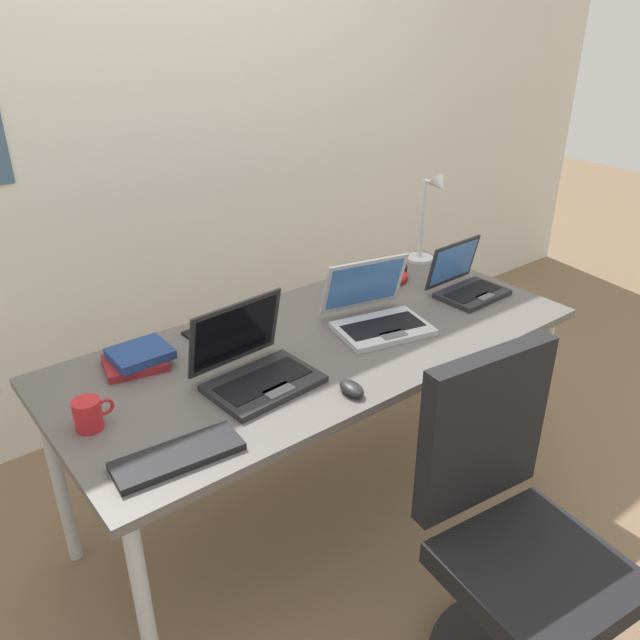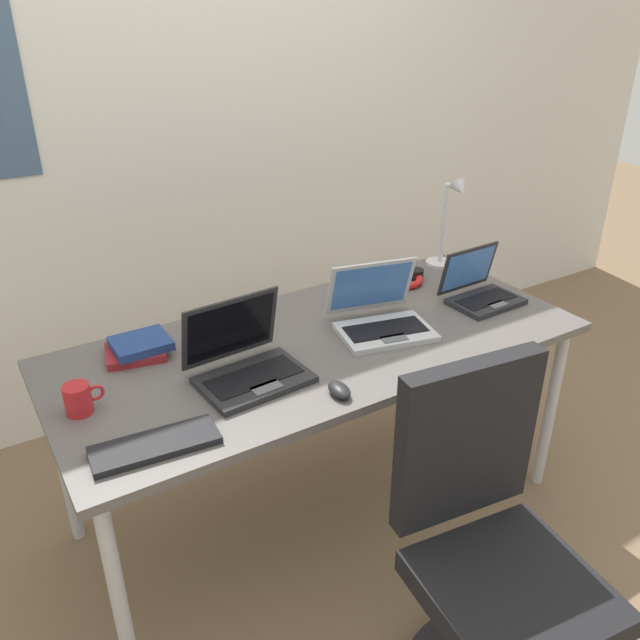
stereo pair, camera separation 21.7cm
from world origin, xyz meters
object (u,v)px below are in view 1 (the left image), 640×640
(coffee_mug, at_px, (88,414))
(headphones, at_px, (386,275))
(laptop_front_left, at_px, (377,314))
(desk_lamp, at_px, (428,219))
(laptop_far_corner, at_px, (255,367))
(external_keyboard, at_px, (178,456))
(book_stack, at_px, (138,358))
(cell_phone, at_px, (200,337))
(computer_mouse, at_px, (352,388))
(office_chair, at_px, (513,558))
(laptop_back_left, at_px, (466,284))

(coffee_mug, bearing_deg, headphones, 10.44)
(laptop_front_left, distance_m, coffee_mug, 1.02)
(desk_lamp, relative_size, laptop_far_corner, 1.17)
(external_keyboard, bearing_deg, book_stack, 82.18)
(laptop_far_corner, distance_m, book_stack, 0.39)
(desk_lamp, xyz_separation_m, cell_phone, (-1.11, -0.01, -0.19))
(computer_mouse, relative_size, cell_phone, 0.71)
(desk_lamp, distance_m, external_keyboard, 1.58)
(laptop_front_left, relative_size, office_chair, 0.38)
(computer_mouse, distance_m, book_stack, 0.69)
(cell_phone, relative_size, coffee_mug, 1.20)
(laptop_far_corner, bearing_deg, headphones, 20.93)
(cell_phone, bearing_deg, laptop_front_left, -33.35)
(cell_phone, height_order, headphones, headphones)
(external_keyboard, relative_size, headphones, 1.54)
(office_chair, bearing_deg, laptop_front_left, 76.42)
(cell_phone, height_order, office_chair, office_chair)
(cell_phone, bearing_deg, external_keyboard, -127.55)
(headphones, relative_size, office_chair, 0.22)
(book_stack, bearing_deg, laptop_back_left, -12.59)
(cell_phone, relative_size, book_stack, 0.62)
(book_stack, bearing_deg, computer_mouse, -51.36)
(external_keyboard, distance_m, computer_mouse, 0.55)
(laptop_far_corner, height_order, computer_mouse, laptop_far_corner)
(headphones, xyz_separation_m, book_stack, (-1.10, -0.02, 0.01))
(desk_lamp, bearing_deg, office_chair, -124.74)
(external_keyboard, relative_size, office_chair, 0.34)
(external_keyboard, bearing_deg, computer_mouse, 0.77)
(desk_lamp, distance_m, laptop_far_corner, 1.17)
(laptop_back_left, xyz_separation_m, book_stack, (-1.24, 0.28, -0.01))
(desk_lamp, height_order, laptop_far_corner, desk_lamp)
(laptop_front_left, relative_size, cell_phone, 2.74)
(external_keyboard, bearing_deg, laptop_back_left, 14.34)
(office_chair, bearing_deg, headphones, 64.81)
(laptop_front_left, height_order, cell_phone, laptop_front_left)
(desk_lamp, height_order, laptop_back_left, desk_lamp)
(external_keyboard, bearing_deg, desk_lamp, 25.48)
(headphones, bearing_deg, laptop_far_corner, -159.07)
(laptop_front_left, distance_m, cell_phone, 0.62)
(coffee_mug, bearing_deg, cell_phone, 28.88)
(laptop_front_left, bearing_deg, cell_phone, 150.73)
(cell_phone, bearing_deg, coffee_mug, -155.20)
(laptop_front_left, distance_m, book_stack, 0.82)
(laptop_far_corner, bearing_deg, laptop_front_left, 4.32)
(laptop_far_corner, height_order, external_keyboard, laptop_far_corner)
(headphones, bearing_deg, cell_phone, 178.77)
(book_stack, xyz_separation_m, office_chair, (0.59, -1.05, -0.37))
(external_keyboard, relative_size, cell_phone, 2.43)
(laptop_back_left, bearing_deg, laptop_front_left, 178.46)
(external_keyboard, relative_size, book_stack, 1.51)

